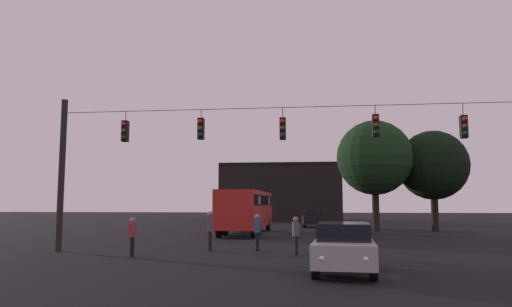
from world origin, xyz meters
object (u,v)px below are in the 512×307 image
Objects in this scene: city_bus at (247,207)px; pedestrian_near_bus at (257,230)px; tree_behind_building at (433,165)px; car_near_right at (344,246)px; pedestrian_crossing_left at (210,228)px; pedestrian_crossing_right at (132,235)px; car_far_left at (313,218)px; pedestrian_crossing_center at (296,234)px; tree_left_silhouette at (374,158)px.

city_bus is 6.68× the size of pedestrian_near_bus.
tree_behind_building is at bearing 17.36° from city_bus.
car_near_right is 2.48× the size of pedestrian_crossing_left.
tree_behind_building is (16.71, 19.39, 4.24)m from pedestrian_crossing_right.
pedestrian_crossing_left is 2.14m from pedestrian_near_bus.
pedestrian_crossing_left is (-4.65, -22.20, 0.23)m from car_far_left.
car_far_left is 2.47× the size of pedestrian_crossing_left.
pedestrian_crossing_left is at bearing 44.07° from pedestrian_crossing_right.
car_far_left is at bearing 88.15° from pedestrian_crossing_center.
pedestrian_crossing_right is at bearing -123.78° from tree_left_silhouette.
pedestrian_crossing_left reaches higher than pedestrian_crossing_center.
pedestrian_crossing_center is 6.67m from pedestrian_crossing_right.
pedestrian_crossing_left reaches higher than car_far_left.
pedestrian_crossing_center is 21.12m from tree_behind_building.
pedestrian_crossing_center is (-1.66, 4.63, 0.09)m from car_near_right.
pedestrian_crossing_left is at bearing -121.34° from tree_left_silhouette.
car_near_right is at bearing -21.72° from pedestrian_crossing_right.
car_far_left is 2.79× the size of pedestrian_crossing_center.
pedestrian_crossing_left is at bearing 163.24° from pedestrian_crossing_center.
car_far_left is 2.80× the size of pedestrian_crossing_right.
pedestrian_near_bus is (-2.54, -21.84, 0.14)m from car_far_left.
pedestrian_crossing_right is 5.56m from pedestrian_near_bus.
pedestrian_near_bus is at bearing 139.33° from pedestrian_crossing_center.
city_bus is at bearing 80.26° from pedestrian_crossing_right.
car_near_right is at bearing -100.31° from tree_left_silhouette.
pedestrian_crossing_right is (-7.28, -24.75, 0.09)m from car_far_left.
car_far_left is (-0.90, 28.01, 0.00)m from car_near_right.
pedestrian_near_bus is at bearing -126.01° from tree_behind_building.
tree_left_silhouette is at bearing 56.22° from pedestrian_crossing_right.
city_bus is 6.97× the size of pedestrian_crossing_center.
pedestrian_crossing_center reaches higher than car_near_right.
tree_behind_building is (9.43, -5.36, 4.33)m from car_far_left.
city_bus reaches higher than pedestrian_crossing_center.
tree_left_silhouette is at bearing 17.79° from city_bus.
car_near_right is 2.81× the size of pedestrian_crossing_right.
car_near_right is 2.80× the size of pedestrian_crossing_center.
city_bus reaches higher than car_near_right.
pedestrian_crossing_center is 0.19× the size of tree_left_silhouette.
car_near_right is 7.07m from pedestrian_near_bus.
car_near_right is (5.61, -18.23, -1.07)m from city_bus.
car_near_right is 0.56× the size of tree_behind_building.
tree_left_silhouette is at bearing -54.73° from car_far_left.
city_bus is 15.17m from tree_behind_building.
tree_left_silhouette is (4.77, -6.74, 4.83)m from car_far_left.
city_bus is 12.45m from pedestrian_crossing_left.
pedestrian_near_bus is (-1.79, 1.54, 0.04)m from pedestrian_crossing_center.
tree_left_silhouette reaches higher than pedestrian_crossing_right.
tree_behind_building reaches higher than car_near_right.
pedestrian_crossing_right is (-2.57, -14.97, -0.98)m from city_bus.
tree_behind_building is (11.97, 16.48, 4.19)m from pedestrian_near_bus.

